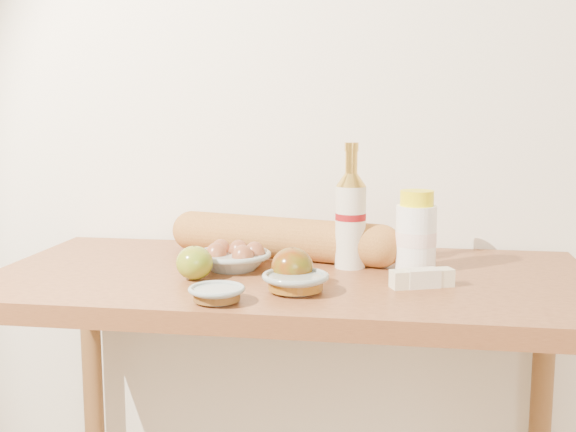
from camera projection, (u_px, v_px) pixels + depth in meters
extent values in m
cube|color=white|center=(312.00, 77.00, 1.72)|extent=(3.50, 0.02, 2.60)
cube|color=#965830|center=(290.00, 282.00, 1.46)|extent=(1.20, 0.60, 0.04)
cylinder|color=brown|center=(94.00, 420.00, 1.86)|extent=(0.05, 0.05, 0.86)
cylinder|color=beige|center=(350.00, 227.00, 1.49)|extent=(0.07, 0.07, 0.17)
cylinder|color=maroon|center=(351.00, 216.00, 1.48)|extent=(0.07, 0.07, 0.01)
cone|color=gold|center=(351.00, 180.00, 1.47)|extent=(0.07, 0.07, 0.03)
cylinder|color=gold|center=(351.00, 162.00, 1.47)|extent=(0.03, 0.03, 0.04)
cylinder|color=gold|center=(352.00, 147.00, 1.46)|extent=(0.03, 0.03, 0.02)
cylinder|color=white|center=(416.00, 238.00, 1.47)|extent=(0.09, 0.09, 0.13)
cylinder|color=#FCDDD4|center=(416.00, 238.00, 1.47)|extent=(0.09, 0.09, 0.03)
cylinder|color=#FFEB0D|center=(417.00, 198.00, 1.45)|extent=(0.08, 0.08, 0.03)
torus|color=gray|center=(233.00, 255.00, 1.48)|extent=(0.19, 0.19, 0.01)
ellipsoid|color=brown|center=(216.00, 256.00, 1.47)|extent=(0.05, 0.05, 0.06)
ellipsoid|color=brown|center=(243.00, 258.00, 1.45)|extent=(0.05, 0.05, 0.06)
ellipsoid|color=brown|center=(239.00, 253.00, 1.51)|extent=(0.05, 0.05, 0.06)
ellipsoid|color=brown|center=(221.00, 252.00, 1.51)|extent=(0.05, 0.05, 0.06)
ellipsoid|color=brown|center=(255.00, 255.00, 1.49)|extent=(0.05, 0.05, 0.06)
cylinder|color=#C1803B|center=(281.00, 238.00, 1.58)|extent=(0.46, 0.20, 0.09)
sphere|color=#C1803B|center=(192.00, 230.00, 1.67)|extent=(0.11, 0.11, 0.09)
sphere|color=#C1803B|center=(380.00, 246.00, 1.49)|extent=(0.11, 0.11, 0.09)
ellipsoid|color=olive|center=(194.00, 263.00, 1.39)|extent=(0.08, 0.08, 0.07)
cylinder|color=#4A2F18|center=(194.00, 249.00, 1.39)|extent=(0.01, 0.01, 0.01)
ellipsoid|color=maroon|center=(292.00, 267.00, 1.34)|extent=(0.10, 0.10, 0.07)
cylinder|color=#4A3218|center=(292.00, 251.00, 1.34)|extent=(0.01, 0.01, 0.01)
torus|color=gray|center=(217.00, 289.00, 1.23)|extent=(0.10, 0.10, 0.01)
cylinder|color=brown|center=(217.00, 295.00, 1.23)|extent=(0.08, 0.08, 0.02)
torus|color=gray|center=(296.00, 276.00, 1.30)|extent=(0.16, 0.16, 0.01)
cylinder|color=brown|center=(295.00, 283.00, 1.30)|extent=(0.13, 0.13, 0.02)
cube|color=beige|center=(422.00, 278.00, 1.34)|extent=(0.12, 0.07, 0.03)
cube|color=beige|center=(422.00, 278.00, 1.34)|extent=(0.07, 0.06, 0.03)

